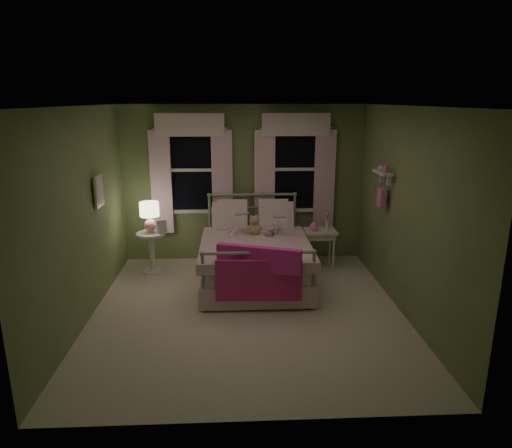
{
  "coord_description": "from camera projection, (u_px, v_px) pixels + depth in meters",
  "views": [
    {
      "loc": [
        -0.16,
        -5.43,
        2.68
      ],
      "look_at": [
        0.14,
        0.67,
        1.0
      ],
      "focal_mm": 32.0,
      "sensor_mm": 36.0,
      "label": 1
    }
  ],
  "objects": [
    {
      "name": "window_left",
      "position": [
        191.0,
        166.0,
        7.43
      ],
      "size": [
        1.34,
        0.13,
        1.96
      ],
      "color": "black",
      "rests_on": "room_shell"
    },
    {
      "name": "book_left",
      "position": [
        236.0,
        217.0,
        6.83
      ],
      "size": [
        0.21,
        0.14,
        0.26
      ],
      "primitive_type": "imported",
      "rotation": [
        1.22,
        0.0,
        0.12
      ],
      "color": "beige",
      "rests_on": "child_left"
    },
    {
      "name": "nightstand_right",
      "position": [
        320.0,
        236.0,
        7.33
      ],
      "size": [
        0.5,
        0.4,
        0.64
      ],
      "color": "white",
      "rests_on": "ground"
    },
    {
      "name": "child_left",
      "position": [
        236.0,
        216.0,
        7.08
      ],
      "size": [
        0.29,
        0.23,
        0.69
      ],
      "primitive_type": "imported",
      "rotation": [
        0.0,
        0.0,
        2.88
      ],
      "color": "#F7D1DD",
      "rests_on": "bed"
    },
    {
      "name": "teddy_bear",
      "position": [
        254.0,
        226.0,
        6.98
      ],
      "size": [
        0.24,
        0.2,
        0.32
      ],
      "color": "tan",
      "rests_on": "bed"
    },
    {
      "name": "room_shell",
      "position": [
        247.0,
        215.0,
        5.6
      ],
      "size": [
        4.2,
        4.2,
        4.2
      ],
      "color": "silver",
      "rests_on": "ground"
    },
    {
      "name": "pink_toy",
      "position": [
        314.0,
        227.0,
        7.28
      ],
      "size": [
        0.14,
        0.18,
        0.14
      ],
      "color": "pink",
      "rests_on": "nightstand_right"
    },
    {
      "name": "wall_shelf",
      "position": [
        382.0,
        185.0,
        6.31
      ],
      "size": [
        0.15,
        0.5,
        0.6
      ],
      "color": "white",
      "rests_on": "room_shell"
    },
    {
      "name": "child_right",
      "position": [
        271.0,
        217.0,
        7.11
      ],
      "size": [
        0.37,
        0.33,
        0.65
      ],
      "primitive_type": "imported",
      "rotation": [
        0.0,
        0.0,
        2.86
      ],
      "color": "#F7D1DD",
      "rests_on": "bed"
    },
    {
      "name": "bed",
      "position": [
        255.0,
        257.0,
        6.83
      ],
      "size": [
        1.58,
        2.04,
        1.18
      ],
      "color": "white",
      "rests_on": "ground"
    },
    {
      "name": "pink_throw",
      "position": [
        259.0,
        268.0,
        5.78
      ],
      "size": [
        1.1,
        0.45,
        0.71
      ],
      "color": "#EB2DA2",
      "rests_on": "bed"
    },
    {
      "name": "table_lamp",
      "position": [
        150.0,
        214.0,
        7.07
      ],
      "size": [
        0.3,
        0.3,
        0.47
      ],
      "color": "pink",
      "rests_on": "nightstand_left"
    },
    {
      "name": "window_right",
      "position": [
        295.0,
        165.0,
        7.51
      ],
      "size": [
        1.34,
        0.13,
        1.96
      ],
      "color": "black",
      "rests_on": "room_shell"
    },
    {
      "name": "bud_vase",
      "position": [
        327.0,
        221.0,
        7.32
      ],
      "size": [
        0.06,
        0.06,
        0.28
      ],
      "color": "white",
      "rests_on": "nightstand_right"
    },
    {
      "name": "framed_picture",
      "position": [
        99.0,
        191.0,
        6.04
      ],
      "size": [
        0.03,
        0.32,
        0.42
      ],
      "color": "beige",
      "rests_on": "room_shell"
    },
    {
      "name": "book_right",
      "position": [
        273.0,
        220.0,
        6.87
      ],
      "size": [
        0.21,
        0.14,
        0.26
      ],
      "primitive_type": "imported",
      "rotation": [
        1.22,
        0.0,
        -0.15
      ],
      "color": "beige",
      "rests_on": "child_right"
    },
    {
      "name": "nightstand_left",
      "position": [
        152.0,
        247.0,
        7.21
      ],
      "size": [
        0.46,
        0.46,
        0.65
      ],
      "color": "white",
      "rests_on": "ground"
    },
    {
      "name": "book_nightstand",
      "position": [
        156.0,
        234.0,
        7.08
      ],
      "size": [
        0.19,
        0.25,
        0.02
      ],
      "primitive_type": "imported",
      "rotation": [
        0.0,
        0.0,
        0.14
      ],
      "color": "beige",
      "rests_on": "nightstand_left"
    }
  ]
}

